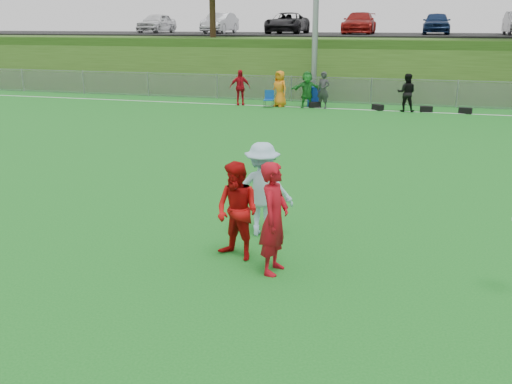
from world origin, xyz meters
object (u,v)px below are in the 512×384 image
(player_red_left, at_px, (274,218))
(player_red_center, at_px, (237,211))
(player_blue, at_px, (262,189))
(recycling_bin, at_px, (314,96))

(player_red_left, xyz_separation_m, player_red_center, (-0.73, 0.38, -0.07))
(player_red_center, xyz_separation_m, player_blue, (0.11, 1.21, 0.05))
(player_red_center, bearing_deg, player_blue, 107.53)
(player_red_left, bearing_deg, player_blue, 27.01)
(player_red_left, height_order, player_blue, player_red_left)
(player_blue, bearing_deg, player_red_center, 76.48)
(player_red_left, relative_size, player_red_center, 1.09)
(recycling_bin, bearing_deg, player_red_center, -83.65)
(player_red_left, relative_size, recycling_bin, 1.96)
(player_red_left, xyz_separation_m, player_blue, (-0.63, 1.59, -0.02))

